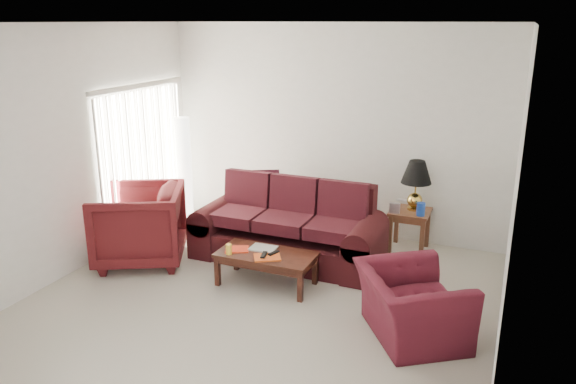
# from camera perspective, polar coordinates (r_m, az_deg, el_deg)

# --- Properties ---
(floor) EXTENTS (5.00, 5.00, 0.00)m
(floor) POSITION_cam_1_polar(r_m,az_deg,el_deg) (6.40, -2.99, -11.11)
(floor) COLOR #BBB2A0
(floor) RESTS_ON ground
(blinds) EXTENTS (0.10, 2.00, 2.16)m
(blinds) POSITION_cam_1_polar(r_m,az_deg,el_deg) (8.27, -14.44, 2.94)
(blinds) COLOR silver
(blinds) RESTS_ON ground
(sofa) EXTENTS (2.55, 1.30, 1.00)m
(sofa) POSITION_cam_1_polar(r_m,az_deg,el_deg) (7.28, -0.05, -3.19)
(sofa) COLOR black
(sofa) RESTS_ON ground
(throw_pillow) EXTENTS (0.42, 0.34, 0.39)m
(throw_pillow) POSITION_cam_1_polar(r_m,az_deg,el_deg) (8.23, -2.23, 0.94)
(throw_pillow) COLOR black
(throw_pillow) RESTS_ON sofa
(end_table) EXTENTS (0.55, 0.55, 0.57)m
(end_table) POSITION_cam_1_polar(r_m,az_deg,el_deg) (7.82, 12.19, -3.82)
(end_table) COLOR #4A3119
(end_table) RESTS_ON ground
(table_lamp) EXTENTS (0.53, 0.53, 0.68)m
(table_lamp) POSITION_cam_1_polar(r_m,az_deg,el_deg) (7.68, 12.85, 0.66)
(table_lamp) COLOR gold
(table_lamp) RESTS_ON end_table
(clock) EXTENTS (0.14, 0.06, 0.14)m
(clock) POSITION_cam_1_polar(r_m,az_deg,el_deg) (7.57, 10.79, -1.60)
(clock) COLOR silver
(clock) RESTS_ON end_table
(blue_canister) EXTENTS (0.14, 0.14, 0.18)m
(blue_canister) POSITION_cam_1_polar(r_m,az_deg,el_deg) (7.53, 13.34, -1.72)
(blue_canister) COLOR #183DA1
(blue_canister) RESTS_ON end_table
(picture_frame) EXTENTS (0.15, 0.18, 0.05)m
(picture_frame) POSITION_cam_1_polar(r_m,az_deg,el_deg) (7.88, 11.55, -0.82)
(picture_frame) COLOR silver
(picture_frame) RESTS_ON end_table
(floor_lamp) EXTENTS (0.31, 0.31, 1.64)m
(floor_lamp) POSITION_cam_1_polar(r_m,az_deg,el_deg) (8.84, -10.51, 2.36)
(floor_lamp) COLOR white
(floor_lamp) RESTS_ON ground
(armchair_left) EXTENTS (1.47, 1.46, 1.00)m
(armchair_left) POSITION_cam_1_polar(r_m,az_deg,el_deg) (7.46, -14.91, -3.27)
(armchair_left) COLOR #481013
(armchair_left) RESTS_ON ground
(armchair_right) EXTENTS (1.35, 1.38, 0.68)m
(armchair_right) POSITION_cam_1_polar(r_m,az_deg,el_deg) (5.75, 12.43, -11.13)
(armchair_right) COLOR #49101C
(armchair_right) RESTS_ON ground
(coffee_table) EXTENTS (1.28, 0.97, 0.40)m
(coffee_table) POSITION_cam_1_polar(r_m,az_deg,el_deg) (6.71, -2.21, -7.82)
(coffee_table) COLOR black
(coffee_table) RESTS_ON ground
(magazine_red) EXTENTS (0.34, 0.31, 0.02)m
(magazine_red) POSITION_cam_1_polar(r_m,az_deg,el_deg) (6.74, -5.21, -5.82)
(magazine_red) COLOR red
(magazine_red) RESTS_ON coffee_table
(magazine_white) EXTENTS (0.31, 0.24, 0.02)m
(magazine_white) POSITION_cam_1_polar(r_m,az_deg,el_deg) (6.75, -2.54, -5.72)
(magazine_white) COLOR beige
(magazine_white) RESTS_ON coffee_table
(magazine_orange) EXTENTS (0.37, 0.35, 0.02)m
(magazine_orange) POSITION_cam_1_polar(r_m,az_deg,el_deg) (6.50, -2.13, -6.64)
(magazine_orange) COLOR #C04816
(magazine_orange) RESTS_ON coffee_table
(remote_a) EXTENTS (0.09, 0.18, 0.02)m
(remote_a) POSITION_cam_1_polar(r_m,az_deg,el_deg) (6.51, -2.47, -6.39)
(remote_a) COLOR black
(remote_a) RESTS_ON coffee_table
(remote_b) EXTENTS (0.09, 0.16, 0.02)m
(remote_b) POSITION_cam_1_polar(r_m,az_deg,el_deg) (6.56, -1.49, -6.21)
(remote_b) COLOR black
(remote_b) RESTS_ON coffee_table
(yellow_glass) EXTENTS (0.09, 0.09, 0.12)m
(yellow_glass) POSITION_cam_1_polar(r_m,az_deg,el_deg) (6.61, -6.03, -5.79)
(yellow_glass) COLOR yellow
(yellow_glass) RESTS_ON coffee_table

